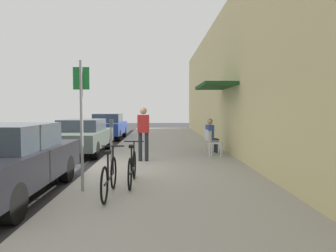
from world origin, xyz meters
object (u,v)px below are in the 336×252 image
(parked_car_0, at_px, (5,161))
(bicycle_0, at_px, (109,177))
(parked_car_1, at_px, (82,136))
(cafe_chair_0, at_px, (214,142))
(bicycle_1, at_px, (132,168))
(cafe_chair_1, at_px, (210,139))
(seated_patron_1, at_px, (211,134))
(pedestrian_standing, at_px, (143,129))
(parking_meter, at_px, (111,137))
(street_sign, at_px, (82,115))
(parked_car_2, at_px, (108,126))

(parked_car_0, height_order, bicycle_0, parked_car_0)
(parked_car_1, relative_size, cafe_chair_0, 5.06)
(bicycle_1, height_order, cafe_chair_0, bicycle_1)
(cafe_chair_1, bearing_deg, parked_car_0, -132.62)
(seated_patron_1, height_order, pedestrian_standing, pedestrian_standing)
(parked_car_0, bearing_deg, parking_meter, 65.76)
(parked_car_1, xyz_separation_m, cafe_chair_1, (4.92, -0.71, -0.09))
(parked_car_0, distance_m, pedestrian_standing, 4.41)
(parking_meter, xyz_separation_m, bicycle_0, (0.55, -3.74, -0.41))
(parking_meter, distance_m, cafe_chair_1, 3.88)
(cafe_chair_1, xyz_separation_m, pedestrian_standing, (-2.39, -1.76, 0.50))
(parked_car_0, bearing_deg, cafe_chair_0, 42.43)
(parked_car_0, distance_m, seated_patron_1, 7.32)
(street_sign, xyz_separation_m, cafe_chair_1, (3.42, 5.30, -1.02))
(parking_meter, height_order, bicycle_1, parking_meter)
(bicycle_1, xyz_separation_m, cafe_chair_1, (2.48, 4.76, 0.14))
(parked_car_0, distance_m, parking_meter, 3.78)
(street_sign, relative_size, pedestrian_standing, 1.53)
(parking_meter, bearing_deg, parked_car_2, 100.10)
(parked_car_2, bearing_deg, seated_patron_1, -53.69)
(parked_car_0, xyz_separation_m, street_sign, (1.50, 0.05, 0.89))
(cafe_chair_0, relative_size, cafe_chair_1, 1.00)
(parked_car_0, bearing_deg, seated_patron_1, 47.10)
(parked_car_1, bearing_deg, parked_car_0, -90.00)
(parked_car_0, relative_size, parked_car_2, 1.00)
(parked_car_0, distance_m, street_sign, 1.74)
(parked_car_1, bearing_deg, bicycle_0, -71.77)
(parked_car_1, distance_m, seated_patron_1, 5.03)
(bicycle_1, bearing_deg, seated_patron_1, 62.02)
(seated_patron_1, bearing_deg, parking_meter, -150.79)
(parking_meter, height_order, cafe_chair_1, parking_meter)
(parked_car_2, xyz_separation_m, street_sign, (1.50, -12.09, 0.88))
(street_sign, distance_m, pedestrian_standing, 3.72)
(bicycle_1, bearing_deg, cafe_chair_0, 57.65)
(cafe_chair_0, xyz_separation_m, seated_patron_1, (0.06, 0.86, 0.19))
(parking_meter, bearing_deg, cafe_chair_0, 17.44)
(parked_car_1, relative_size, parked_car_2, 1.00)
(cafe_chair_0, relative_size, seated_patron_1, 0.67)
(street_sign, bearing_deg, cafe_chair_0, 52.42)
(parked_car_0, xyz_separation_m, bicycle_1, (2.45, 0.59, -0.27))
(street_sign, bearing_deg, bicycle_1, 29.66)
(parked_car_2, bearing_deg, street_sign, -82.93)
(cafe_chair_1, bearing_deg, parked_car_1, 171.82)
(parked_car_0, distance_m, parked_car_2, 12.14)
(bicycle_1, height_order, cafe_chair_1, bicycle_1)
(bicycle_0, bearing_deg, parking_meter, 98.28)
(parking_meter, relative_size, bicycle_1, 0.77)
(bicycle_0, xyz_separation_m, seated_patron_1, (2.89, 5.66, 0.34))
(bicycle_1, relative_size, seated_patron_1, 1.33)
(seated_patron_1, xyz_separation_m, pedestrian_standing, (-2.45, -1.78, 0.30))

